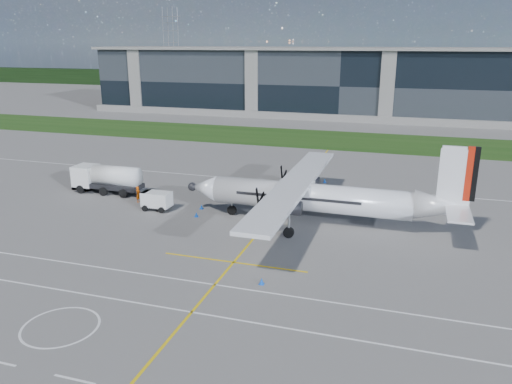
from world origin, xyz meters
TOP-DOWN VIEW (x-y plane):
  - ground at (0.00, 40.00)m, footprint 400.00×400.00m
  - grass_strip at (0.00, 48.00)m, footprint 400.00×18.00m
  - terminal_building at (0.00, 80.00)m, footprint 120.00×20.00m
  - tree_line at (0.00, 140.00)m, footprint 400.00×6.00m
  - pylon_west at (-80.00, 150.00)m, footprint 9.00×4.60m
  - yellow_taxiway_centerline at (3.00, 10.00)m, footprint 0.20×70.00m
  - white_lane_line at (0.00, -14.00)m, footprint 90.00×0.15m
  - turboprop_aircraft at (7.91, 4.71)m, footprint 26.90×27.90m
  - fuel_tanker_truck at (-18.04, 7.71)m, footprint 8.63×2.81m
  - baggage_tug at (-9.05, 3.87)m, footprint 3.16×1.89m
  - ground_crew_person at (-12.24, 5.60)m, footprint 0.62×0.84m
  - safety_cone_stbdwing at (5.86, 19.41)m, footprint 0.36×0.36m
  - safety_cone_portwing at (6.20, -8.91)m, footprint 0.36×0.36m
  - safety_cone_nose_stbd at (-4.71, 5.43)m, footprint 0.36×0.36m
  - safety_cone_nose_port at (-4.22, 3.03)m, footprint 0.36×0.36m

SIDE VIEW (x-z plane):
  - ground at x=0.00m, z-range 0.00..0.00m
  - yellow_taxiway_centerline at x=3.00m, z-range 0.00..0.01m
  - white_lane_line at x=0.00m, z-range 0.00..0.01m
  - grass_strip at x=0.00m, z-range 0.00..0.04m
  - safety_cone_stbdwing at x=5.86m, z-range 0.00..0.50m
  - safety_cone_portwing at x=6.20m, z-range 0.00..0.50m
  - safety_cone_nose_stbd at x=-4.71m, z-range 0.00..0.50m
  - safety_cone_nose_port at x=-4.22m, z-range 0.00..0.50m
  - baggage_tug at x=-9.05m, z-range 0.00..1.89m
  - ground_crew_person at x=-12.24m, z-range 0.00..2.01m
  - fuel_tanker_truck at x=-18.04m, z-range 0.00..3.24m
  - tree_line at x=0.00m, z-range 0.00..6.00m
  - turboprop_aircraft at x=7.91m, z-range 0.00..8.37m
  - terminal_building at x=0.00m, z-range 0.00..15.00m
  - pylon_west at x=-80.00m, z-range 0.00..30.00m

